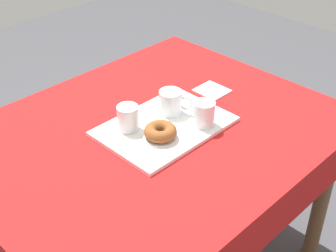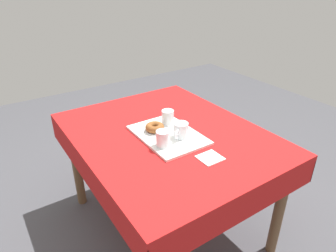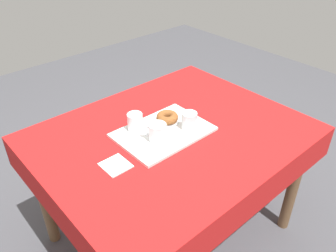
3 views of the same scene
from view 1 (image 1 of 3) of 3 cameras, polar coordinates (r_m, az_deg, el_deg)
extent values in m
cube|color=red|center=(1.71, -1.80, -0.91)|extent=(1.31, 1.05, 0.03)
cube|color=red|center=(1.51, 12.35, -11.56)|extent=(1.31, 0.01, 0.14)
cube|color=red|center=(2.10, -11.65, 2.85)|extent=(1.31, 0.01, 0.14)
cube|color=red|center=(2.18, 10.71, 4.18)|extent=(0.01, 1.05, 0.14)
cylinder|color=brown|center=(2.12, 18.05, -7.70)|extent=(0.06, 0.06, 0.71)
cylinder|color=brown|center=(2.50, 0.79, 1.25)|extent=(0.06, 0.06, 0.71)
cube|color=white|center=(1.70, -0.39, -0.03)|extent=(0.45, 0.32, 0.01)
cylinder|color=white|center=(1.74, 0.31, 2.87)|extent=(0.08, 0.08, 0.09)
cylinder|color=#84380F|center=(1.75, 0.31, 2.63)|extent=(0.07, 0.07, 0.06)
torus|color=white|center=(1.73, 2.15, 2.74)|extent=(0.04, 0.06, 0.06)
cylinder|color=white|center=(1.68, 4.35, 1.48)|extent=(0.08, 0.08, 0.09)
cylinder|color=silver|center=(1.69, 4.32, 0.87)|extent=(0.06, 0.06, 0.04)
cylinder|color=white|center=(1.65, -4.80, 0.97)|extent=(0.08, 0.08, 0.09)
cylinder|color=silver|center=(1.66, -4.79, 0.72)|extent=(0.06, 0.06, 0.07)
cylinder|color=silver|center=(1.63, -0.91, -1.35)|extent=(0.12, 0.12, 0.01)
torus|color=brown|center=(1.61, -0.92, -0.64)|extent=(0.11, 0.11, 0.04)
cube|color=white|center=(1.94, 5.27, 4.23)|extent=(0.11, 0.12, 0.01)
camera|label=2|loc=(2.29, 45.49, 22.96)|focal=32.02mm
camera|label=3|loc=(2.81, -3.13, 34.10)|focal=36.47mm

